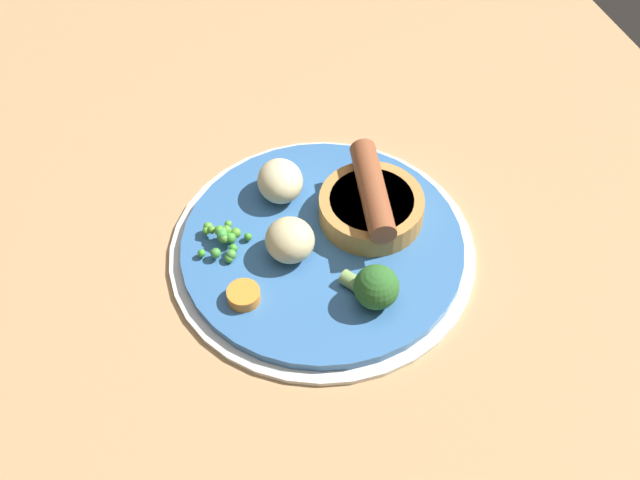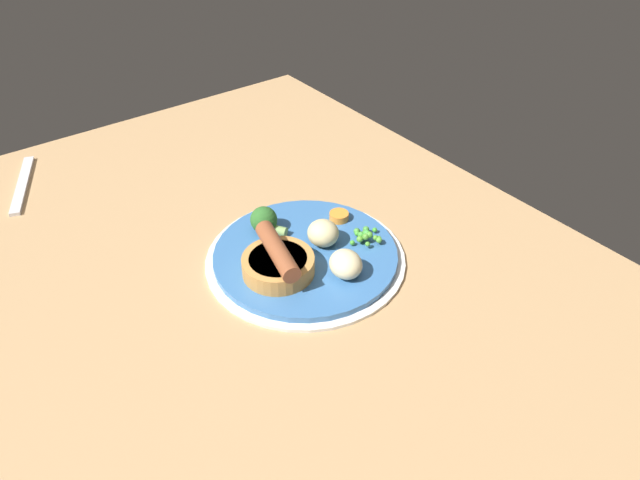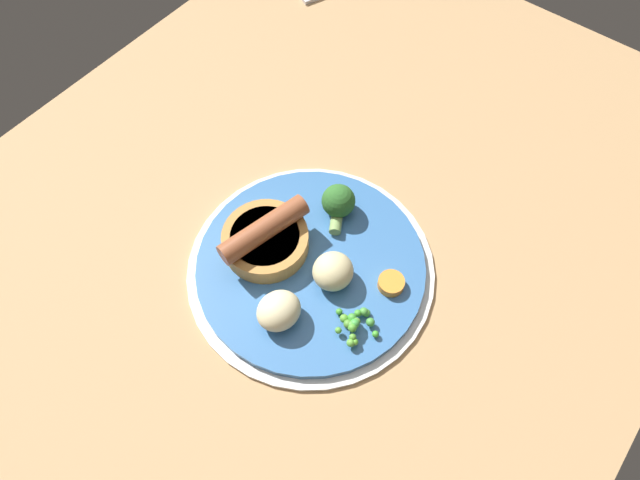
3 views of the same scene
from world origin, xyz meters
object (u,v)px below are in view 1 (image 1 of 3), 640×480
Objects in this scene: dinner_plate at (322,249)px; carrot_slice_1 at (244,295)px; sausage_pudding at (372,204)px; broccoli_floret_near at (375,287)px; pea_pile at (224,238)px; potato_chunk_0 at (290,240)px; potato_chunk_1 at (280,181)px.

carrot_slice_1 reaches higher than dinner_plate.
broccoli_floret_near is (8.69, -3.53, 0.09)cm from sausage_pudding.
broccoli_floret_near is 1.84× the size of carrot_slice_1.
carrot_slice_1 is at bearing 121.82° from sausage_pudding.
potato_chunk_0 is at bearing 59.59° from pea_pile.
sausage_pudding is at bearing 49.83° from potato_chunk_1.
sausage_pudding is at bearing 103.90° from dinner_plate.
potato_chunk_0 is at bearing 120.75° from carrot_slice_1.
potato_chunk_0 is 1.56× the size of carrot_slice_1.
sausage_pudding reaches higher than dinner_plate.
broccoli_floret_near is at bearing 12.62° from potato_chunk_1.
dinner_plate is 6.18× the size of potato_chunk_0.
carrot_slice_1 is at bearing -34.66° from potato_chunk_1.
broccoli_floret_near is (7.37, 1.80, 2.70)cm from dinner_plate.
carrot_slice_1 is at bearing -2.47° from pea_pile.
sausage_pudding is 14.61cm from carrot_slice_1.
sausage_pudding reaches higher than pea_pile.
potato_chunk_0 reaches higher than potato_chunk_1.
potato_chunk_1 reaches higher than pea_pile.
dinner_plate is 7.63cm from potato_chunk_1.
carrot_slice_1 is (3.23, -8.50, 1.40)cm from dinner_plate.
potato_chunk_0 is (-0.01, -3.06, 2.69)cm from dinner_plate.
sausage_pudding is 8.49cm from potato_chunk_0.
pea_pile is (-1.73, -13.56, -0.80)cm from sausage_pudding.
sausage_pudding is 13.69cm from pea_pile.
carrot_slice_1 is (3.24, -5.44, -1.29)cm from potato_chunk_0.
broccoli_floret_near is at bearing 68.07° from carrot_slice_1.
pea_pile is at bearing 177.53° from carrot_slice_1.
pea_pile is at bearing 96.37° from sausage_pudding.
sausage_pudding is 2.11× the size of pea_pile.
potato_chunk_1 is at bearing 145.34° from carrot_slice_1.
sausage_pudding is 2.29× the size of potato_chunk_1.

